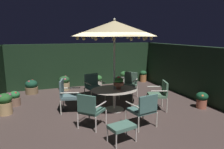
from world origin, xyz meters
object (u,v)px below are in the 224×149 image
object	(u,v)px
patio_chair_north	(67,93)
potted_plant_left_near	(202,99)
centerpiece_planter	(119,82)
potted_plant_back_left	(143,76)
patio_chair_northeast	(90,108)
potted_plant_back_center	(124,77)
patio_chair_southeast	(160,93)
potted_plant_right_far	(5,103)
patio_chair_southwest	(93,85)
potted_plant_left_far	(98,81)
potted_plant_right_near	(32,87)
patio_chair_south	(129,83)
patio_umbrella	(114,29)
potted_plant_back_right	(64,83)
potted_plant_front_corner	(15,98)
patio_chair_east	(144,108)
ottoman_footrest	(122,127)
patio_dining_table	(114,93)

from	to	relation	value
patio_chair_north	potted_plant_left_near	size ratio (longest dim) A/B	1.89
centerpiece_planter	potted_plant_back_left	world-z (taller)	centerpiece_planter
patio_chair_northeast	potted_plant_left_near	world-z (taller)	patio_chair_northeast
potted_plant_back_center	patio_chair_southeast	bearing A→B (deg)	-95.22
potted_plant_right_far	patio_chair_southwest	bearing A→B (deg)	12.19
potted_plant_left_far	potted_plant_right_far	distance (m)	4.22
patio_chair_northeast	potted_plant_right_near	bearing A→B (deg)	110.41
potted_plant_right_far	potted_plant_left_near	bearing A→B (deg)	-15.16
patio_chair_north	patio_chair_south	xyz separation A→B (m)	(2.48, 0.69, -0.02)
patio_umbrella	potted_plant_back_left	distance (m)	5.00
potted_plant_back_right	potted_plant_front_corner	distance (m)	2.43
patio_chair_south	potted_plant_left_far	bearing A→B (deg)	110.72
potted_plant_front_corner	potted_plant_right_near	bearing A→B (deg)	69.06
patio_chair_east	patio_chair_southwest	distance (m)	2.98
potted_plant_left_far	potted_plant_back_left	world-z (taller)	potted_plant_left_far
ottoman_footrest	potted_plant_right_far	bearing A→B (deg)	134.34
patio_chair_east	potted_plant_left_far	bearing A→B (deg)	89.61
potted_plant_left_near	patio_chair_southwest	bearing A→B (deg)	143.48
patio_chair_south	patio_chair_southeast	bearing A→B (deg)	-76.67
potted_plant_back_center	ottoman_footrest	bearing A→B (deg)	-114.05
patio_umbrella	potted_plant_left_near	distance (m)	3.74
patio_chair_south	potted_plant_front_corner	distance (m)	4.18
patio_chair_southeast	potted_plant_back_center	distance (m)	3.68
patio_chair_southwest	potted_plant_right_far	distance (m)	3.08
potted_plant_right_near	potted_plant_back_right	bearing A→B (deg)	4.90
patio_umbrella	ottoman_footrest	xyz separation A→B (m)	(-0.57, -1.99, -2.25)
patio_chair_south	potted_plant_left_near	world-z (taller)	patio_chair_south
potted_plant_left_far	potted_plant_right_near	bearing A→B (deg)	179.87
patio_chair_south	potted_plant_back_center	distance (m)	2.23
patio_chair_east	potted_plant_back_right	size ratio (longest dim) A/B	1.47
centerpiece_planter	potted_plant_left_far	size ratio (longest dim) A/B	0.71
potted_plant_right_near	potted_plant_right_far	size ratio (longest dim) A/B	0.87
patio_chair_southeast	potted_plant_left_far	xyz separation A→B (m)	(-1.09, 3.46, -0.26)
patio_chair_southeast	potted_plant_left_near	bearing A→B (deg)	-14.63
ottoman_footrest	potted_plant_back_right	xyz separation A→B (m)	(-0.63, 5.10, -0.04)
patio_dining_table	patio_umbrella	xyz separation A→B (m)	(0.00, 0.00, 2.06)
centerpiece_planter	patio_chair_east	bearing A→B (deg)	-84.71
potted_plant_left_far	potted_plant_back_right	bearing A→B (deg)	175.31
patio_chair_northeast	potted_plant_back_right	distance (m)	4.15
patio_chair_southwest	potted_plant_front_corner	distance (m)	2.81
centerpiece_planter	patio_dining_table	bearing A→B (deg)	175.77
patio_chair_north	potted_plant_back_left	bearing A→B (deg)	34.42
ottoman_footrest	potted_plant_back_right	size ratio (longest dim) A/B	1.05
patio_dining_table	potted_plant_back_center	distance (m)	3.62
patio_chair_north	patio_chair_south	world-z (taller)	patio_chair_north
patio_chair_south	potted_plant_back_left	distance (m)	2.96
centerpiece_planter	potted_plant_front_corner	bearing A→B (deg)	153.64
patio_chair_north	potted_plant_left_near	distance (m)	4.45
patio_umbrella	patio_chair_south	world-z (taller)	patio_umbrella
patio_umbrella	patio_chair_southeast	distance (m)	2.52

